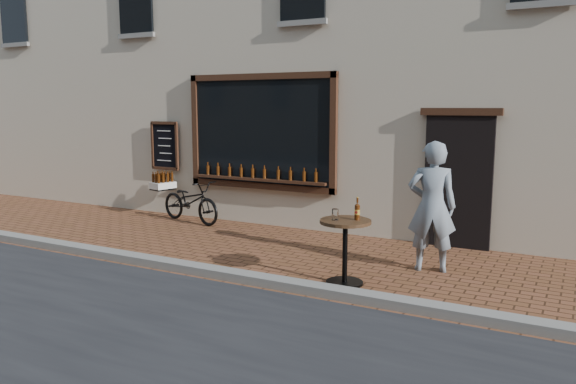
% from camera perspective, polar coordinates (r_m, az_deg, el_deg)
% --- Properties ---
extents(ground, '(90.00, 90.00, 0.00)m').
position_cam_1_polar(ground, '(7.45, -3.82, -9.69)').
color(ground, brown).
rests_on(ground, ground).
extents(kerb, '(90.00, 0.25, 0.12)m').
position_cam_1_polar(kerb, '(7.60, -3.02, -8.85)').
color(kerb, slate).
rests_on(kerb, ground).
extents(cargo_bicycle, '(1.97, 0.94, 0.93)m').
position_cam_1_polar(cargo_bicycle, '(11.59, -9.97, -0.87)').
color(cargo_bicycle, black).
rests_on(cargo_bicycle, ground).
extents(bistro_table, '(0.68, 0.68, 1.17)m').
position_cam_1_polar(bistro_table, '(7.46, 5.85, -4.71)').
color(bistro_table, black).
rests_on(bistro_table, ground).
extents(pedestrian, '(0.78, 0.62, 1.87)m').
position_cam_1_polar(pedestrian, '(8.24, 14.41, -1.44)').
color(pedestrian, slate).
rests_on(pedestrian, ground).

